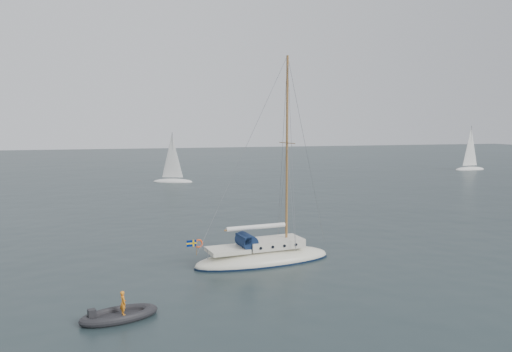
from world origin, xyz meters
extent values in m
plane|color=black|center=(0.00, 0.00, 0.00)|extent=(300.00, 300.00, 0.00)
ellipsoid|color=beige|center=(-1.61, -0.12, 0.15)|extent=(8.96, 2.79, 1.49)
cube|color=silver|center=(-0.91, -0.12, 1.17)|extent=(3.58, 1.89, 0.55)
cube|color=beige|center=(-3.99, -0.12, 1.02)|extent=(2.39, 1.89, 0.25)
cylinder|color=#0F1D3C|center=(-2.75, -0.12, 1.45)|extent=(0.96, 1.64, 0.96)
cube|color=#0F1D3C|center=(-2.95, -0.12, 1.65)|extent=(0.45, 1.64, 0.40)
cylinder|color=#946234|center=(-0.01, -0.12, 6.87)|extent=(0.15, 0.15, 11.94)
cylinder|color=#946234|center=(-0.01, -0.12, 7.47)|extent=(0.05, 2.19, 0.05)
cylinder|color=#946234|center=(-2.10, -0.12, 2.24)|extent=(4.18, 0.10, 0.10)
cylinder|color=silver|center=(-2.10, -0.12, 2.29)|extent=(3.89, 0.28, 0.28)
cylinder|color=gray|center=(-5.59, -0.12, 1.44)|extent=(0.04, 2.19, 0.04)
torus|color=#EA4718|center=(-5.64, 0.48, 1.44)|extent=(0.54, 0.10, 0.54)
cylinder|color=#946234|center=(-5.94, -0.12, 1.34)|extent=(0.03, 0.03, 0.90)
cube|color=#00145C|center=(-6.23, -0.12, 1.64)|extent=(0.60, 0.02, 0.38)
cube|color=#E3AF0D|center=(-6.23, -0.12, 1.64)|extent=(0.62, 0.03, 0.09)
cube|color=#E3AF0D|center=(-6.12, -0.12, 1.64)|extent=(0.09, 0.03, 0.40)
cylinder|color=black|center=(-2.20, 0.84, 1.17)|extent=(0.18, 0.06, 0.18)
cylinder|color=black|center=(-2.20, -1.07, 1.17)|extent=(0.18, 0.06, 0.18)
cylinder|color=black|center=(-1.41, 0.84, 1.17)|extent=(0.18, 0.06, 0.18)
cylinder|color=black|center=(-1.41, -1.07, 1.17)|extent=(0.18, 0.06, 0.18)
cylinder|color=black|center=(-0.61, 0.84, 1.17)|extent=(0.18, 0.06, 0.18)
cylinder|color=black|center=(-0.61, -1.07, 1.17)|extent=(0.18, 0.06, 0.18)
cylinder|color=black|center=(0.19, 0.84, 1.17)|extent=(0.18, 0.06, 0.18)
cylinder|color=black|center=(0.19, -1.07, 1.17)|extent=(0.18, 0.06, 0.18)
cube|color=#47484C|center=(-2.31, 2.63, 0.13)|extent=(1.83, 0.75, 0.11)
cube|color=black|center=(-10.47, -7.08, 0.13)|extent=(2.19, 0.91, 0.11)
cube|color=black|center=(-11.66, -7.08, 0.41)|extent=(0.32, 0.32, 0.55)
imported|color=orange|center=(-10.29, -7.08, 0.71)|extent=(0.26, 0.40, 1.09)
ellipsoid|color=silver|center=(-1.87, 44.78, 0.05)|extent=(5.93, 1.98, 0.99)
cylinder|color=gray|center=(-1.87, 44.78, 3.95)|extent=(0.10, 0.10, 6.92)
cone|color=silver|center=(-1.92, 44.78, 3.95)|extent=(3.16, 3.16, 6.42)
ellipsoid|color=silver|center=(54.30, 49.14, 0.06)|extent=(6.64, 2.21, 1.11)
cylinder|color=gray|center=(54.30, 49.14, 4.43)|extent=(0.11, 0.11, 7.75)
cone|color=silver|center=(54.24, 49.14, 4.43)|extent=(3.54, 3.54, 7.19)
camera|label=1|loc=(-10.63, -29.34, 8.66)|focal=35.00mm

